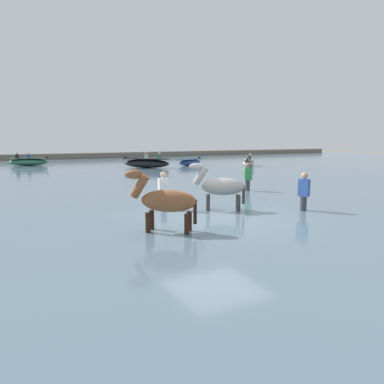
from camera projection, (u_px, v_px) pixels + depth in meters
The scene contains 12 objects.
ground_plane at pixel (216, 234), 10.27m from camera, with size 120.00×120.00×0.00m, color #84755B.
water_surface at pixel (115, 186), 18.97m from camera, with size 90.00×90.00×0.43m, color slate.
horse_lead_chestnut at pixel (166, 203), 8.70m from camera, with size 1.59×1.33×1.93m.
horse_trailing_grey at pixel (221, 188), 11.33m from camera, with size 1.67×1.16×1.92m.
boat_mid_outer at pixel (147, 163), 27.85m from camera, with size 3.50×3.43×1.20m.
boat_mid_channel at pixel (28, 162), 30.22m from camera, with size 3.22×1.94×1.10m.
boat_far_inshore at pixel (249, 163), 29.67m from camera, with size 2.30×2.41×1.02m.
boat_distant_east at pixel (190, 162), 30.49m from camera, with size 2.92×2.04×0.66m.
person_onlooker_right at pixel (248, 181), 15.66m from camera, with size 0.36×0.28×1.63m.
person_wading_close at pixel (304, 197), 11.32m from camera, with size 0.31×0.37×1.63m.
person_spectator_far at pixel (164, 196), 11.55m from camera, with size 0.34×0.23×1.63m.
far_shoreline at pixel (53, 158), 39.92m from camera, with size 80.00×2.40×1.05m, color #706B5B.
Camera 1 is at (-5.30, -8.49, 2.66)m, focal length 34.04 mm.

